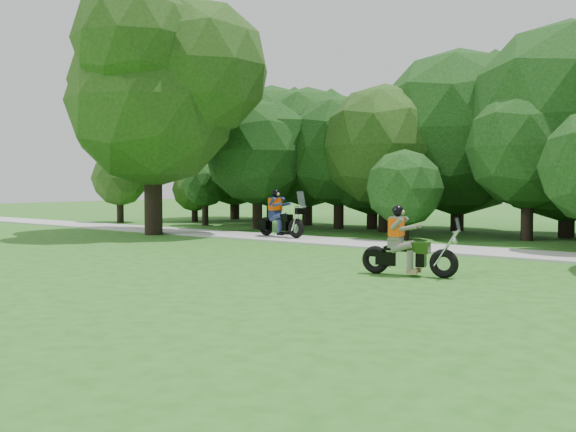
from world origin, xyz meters
The scene contains 6 objects.
ground centered at (0.00, 0.00, 0.00)m, with size 100.00×100.00×0.00m, color #245D1A.
walkway centered at (0.00, 8.00, 0.03)m, with size 60.00×2.20×0.06m, color #ABABA5.
tree_line centered at (1.13, 14.58, 3.69)m, with size 39.59×11.59×7.84m.
big_tree_west centered at (-10.54, 6.85, 5.76)m, with size 8.64×6.56×9.96m.
chopper_motorcycle centered at (2.07, 2.60, 0.56)m, with size 2.10×0.74×1.51m.
touring_motorcycle centered at (-5.75, 8.14, 0.67)m, with size 2.21×0.83×1.69m.
Camera 1 is at (8.38, -9.75, 1.99)m, focal length 40.00 mm.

